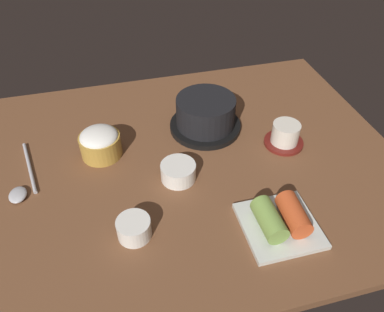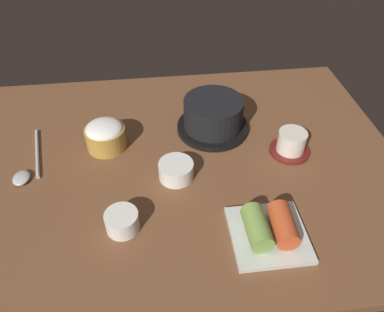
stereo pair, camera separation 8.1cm
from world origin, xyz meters
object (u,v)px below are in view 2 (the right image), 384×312
Objects in this scene: stone_pot at (213,116)px; tea_cup_with_saucer at (291,143)px; side_bowl_near at (122,221)px; kimchi_plate at (269,229)px; rice_bowl at (105,135)px; banchan_cup_center at (176,170)px; spoon at (27,169)px.

stone_pot is 1.90× the size of tea_cup_with_saucer.
kimchi_plate is at bearing -10.95° from side_bowl_near.
rice_bowl is 1.23× the size of banchan_cup_center.
tea_cup_with_saucer is 25.40cm from kimchi_plate.
stone_pot reaches higher than kimchi_plate.
banchan_cup_center is 0.39× the size of spoon.
rice_bowl is 43.02cm from tea_cup_with_saucer.
stone_pot reaches higher than banchan_cup_center.
side_bowl_near is at bearing -80.54° from rice_bowl.
rice_bowl is 0.66× the size of kimchi_plate.
banchan_cup_center is 23.59cm from kimchi_plate.
tea_cup_with_saucer is 27.50cm from banchan_cup_center.
stone_pot is at bearing 98.64° from kimchi_plate.
tea_cup_with_saucer is 1.23× the size of banchan_cup_center.
stone_pot is 0.92× the size of spoon.
spoon is (-48.21, 23.49, -1.47)cm from kimchi_plate.
stone_pot reaches higher than rice_bowl.
rice_bowl is at bearing -172.31° from stone_pot.
kimchi_plate reaches higher than side_bowl_near.
spoon is (-21.32, 18.28, -1.48)cm from side_bowl_near.
rice_bowl is at bearing 141.78° from banchan_cup_center.
tea_cup_with_saucer is (16.49, -10.62, -1.56)cm from stone_pot.
banchan_cup_center is 16.82cm from side_bowl_near.
banchan_cup_center is (-10.55, -15.61, -2.17)cm from stone_pot.
tea_cup_with_saucer is at bearing -32.77° from stone_pot.
stone_pot is 44.39cm from spoon.
tea_cup_with_saucer is 42.12cm from side_bowl_near.
rice_bowl is at bearing 20.12° from spoon.
banchan_cup_center reaches higher than spoon.
rice_bowl is 24.98cm from side_bowl_near.
kimchi_plate is (30.98, -29.80, -1.45)cm from rice_bowl.
tea_cup_with_saucer reaches higher than side_bowl_near.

